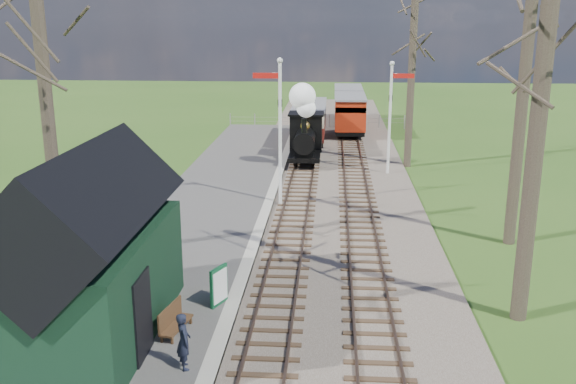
% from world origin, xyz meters
% --- Properties ---
extents(distant_hills, '(114.40, 48.00, 22.02)m').
position_xyz_m(distant_hills, '(1.40, 64.38, -16.21)').
color(distant_hills, '#385B23').
rests_on(distant_hills, ground).
extents(ballast_bed, '(8.00, 60.00, 0.10)m').
position_xyz_m(ballast_bed, '(1.30, 22.00, 0.05)').
color(ballast_bed, brown).
rests_on(ballast_bed, ground).
extents(track_near, '(1.60, 60.00, 0.15)m').
position_xyz_m(track_near, '(0.00, 22.00, 0.10)').
color(track_near, brown).
rests_on(track_near, ground).
extents(track_far, '(1.60, 60.00, 0.15)m').
position_xyz_m(track_far, '(2.60, 22.00, 0.10)').
color(track_far, brown).
rests_on(track_far, ground).
extents(platform, '(5.00, 44.00, 0.20)m').
position_xyz_m(platform, '(-3.50, 14.00, 0.10)').
color(platform, '#474442').
rests_on(platform, ground).
extents(coping_strip, '(0.40, 44.00, 0.21)m').
position_xyz_m(coping_strip, '(-1.20, 14.00, 0.10)').
color(coping_strip, '#B2AD9E').
rests_on(coping_strip, ground).
extents(station_shed, '(3.25, 6.30, 4.78)m').
position_xyz_m(station_shed, '(-4.30, 4.00, 2.27)').
color(station_shed, black).
rests_on(station_shed, platform).
extents(semaphore_near, '(1.22, 0.24, 6.22)m').
position_xyz_m(semaphore_near, '(-0.77, 16.00, 3.62)').
color(semaphore_near, silver).
rests_on(semaphore_near, ground).
extents(semaphore_far, '(1.22, 0.24, 5.72)m').
position_xyz_m(semaphore_far, '(4.37, 22.00, 3.35)').
color(semaphore_far, silver).
rests_on(semaphore_far, ground).
extents(bare_trees, '(15.51, 22.39, 12.00)m').
position_xyz_m(bare_trees, '(1.33, 10.10, 5.21)').
color(bare_trees, '#382D23').
rests_on(bare_trees, ground).
extents(fence_line, '(12.60, 0.08, 1.00)m').
position_xyz_m(fence_line, '(0.30, 36.00, 0.55)').
color(fence_line, slate).
rests_on(fence_line, ground).
extents(locomotive, '(1.75, 4.09, 4.38)m').
position_xyz_m(locomotive, '(-0.01, 23.94, 2.03)').
color(locomotive, black).
rests_on(locomotive, ground).
extents(coach, '(2.04, 7.01, 2.15)m').
position_xyz_m(coach, '(0.00, 30.00, 1.49)').
color(coach, black).
rests_on(coach, ground).
extents(red_carriage_a, '(2.07, 5.12, 2.18)m').
position_xyz_m(red_carriage_a, '(2.60, 33.08, 1.50)').
color(red_carriage_a, black).
rests_on(red_carriage_a, ground).
extents(red_carriage_b, '(2.07, 5.12, 2.18)m').
position_xyz_m(red_carriage_b, '(2.60, 38.58, 1.50)').
color(red_carriage_b, black).
rests_on(red_carriage_b, ground).
extents(sign_board, '(0.38, 0.71, 1.08)m').
position_xyz_m(sign_board, '(-1.55, 5.87, 0.74)').
color(sign_board, '#104A29').
rests_on(sign_board, platform).
extents(bench, '(0.61, 1.31, 0.72)m').
position_xyz_m(bench, '(-2.41, 4.19, 0.54)').
color(bench, '#452C18').
rests_on(bench, platform).
extents(person, '(0.48, 0.57, 1.33)m').
position_xyz_m(person, '(-1.75, 2.56, 0.86)').
color(person, black).
rests_on(person, platform).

